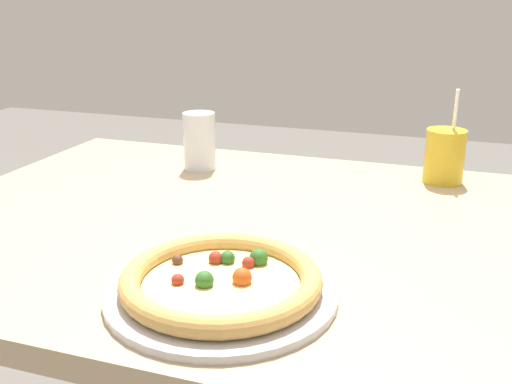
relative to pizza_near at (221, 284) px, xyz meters
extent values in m
cube|color=tan|center=(-0.09, 0.28, -0.04)|extent=(1.20, 0.93, 0.04)
cylinder|color=#89765B|center=(-0.61, 0.67, -0.41)|extent=(0.07, 0.07, 0.71)
cylinder|color=#89765B|center=(0.43, 0.67, -0.41)|extent=(0.07, 0.07, 0.71)
cylinder|color=#B7B7BC|center=(0.00, 0.00, -0.01)|extent=(0.32, 0.32, 0.01)
cylinder|color=#E5CC7F|center=(0.00, 0.00, 0.00)|extent=(0.22, 0.22, 0.01)
torus|color=tan|center=(0.00, 0.00, 0.01)|extent=(0.28, 0.28, 0.03)
sphere|color=brown|center=(-0.08, 0.04, 0.01)|extent=(0.02, 0.02, 0.02)
sphere|color=#BF4C19|center=(0.03, 0.01, 0.01)|extent=(0.03, 0.03, 0.03)
sphere|color=#2D6623|center=(0.03, 0.07, 0.01)|extent=(0.03, 0.03, 0.03)
sphere|color=#2D6623|center=(-0.02, 0.06, 0.01)|extent=(0.02, 0.02, 0.02)
sphere|color=maroon|center=(-0.05, -0.02, 0.01)|extent=(0.02, 0.02, 0.02)
sphere|color=maroon|center=(-0.03, 0.06, 0.01)|extent=(0.02, 0.02, 0.02)
sphere|color=maroon|center=(0.02, 0.06, 0.01)|extent=(0.02, 0.02, 0.02)
sphere|color=#2D6623|center=(-0.02, -0.02, 0.01)|extent=(0.03, 0.03, 0.03)
cylinder|color=gold|center=(0.27, 0.64, 0.04)|extent=(0.09, 0.09, 0.12)
cylinder|color=white|center=(0.28, 0.64, 0.13)|extent=(0.01, 0.03, 0.11)
cylinder|color=silver|center=(-0.28, 0.56, 0.05)|extent=(0.08, 0.08, 0.13)
cube|color=white|center=(-0.29, 0.57, 0.10)|extent=(0.03, 0.03, 0.02)
cube|color=white|center=(-0.28, 0.56, 0.09)|extent=(0.04, 0.04, 0.03)
camera|label=1|loc=(0.28, -0.68, 0.38)|focal=41.77mm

